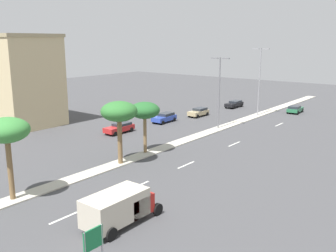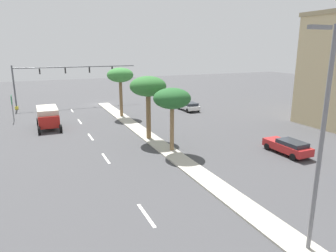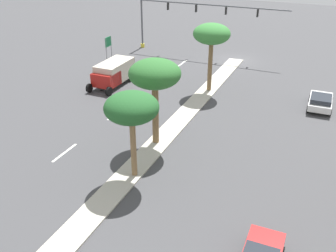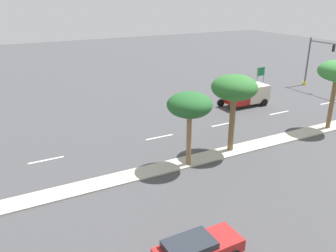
# 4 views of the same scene
# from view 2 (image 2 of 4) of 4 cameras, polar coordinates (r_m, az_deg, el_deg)

# --- Properties ---
(ground_plane) EXTENTS (160.00, 160.00, 0.00)m
(ground_plane) POSITION_cam_2_polar(r_m,az_deg,el_deg) (24.50, 4.97, -8.34)
(ground_plane) COLOR #424244
(median_curb) EXTENTS (1.80, 84.91, 0.12)m
(median_curb) POSITION_cam_2_polar(r_m,az_deg,el_deg) (17.76, 20.60, -18.43)
(median_curb) COLOR #B7B2A3
(median_curb) RESTS_ON ground
(lane_stripe_far) EXTENTS (0.20, 2.80, 0.01)m
(lane_stripe_far) POSITION_cam_2_polar(r_m,az_deg,el_deg) (49.94, -17.43, 2.76)
(lane_stripe_far) COLOR silver
(lane_stripe_far) RESTS_ON ground
(lane_stripe_inboard) EXTENTS (0.20, 2.80, 0.01)m
(lane_stripe_inboard) POSITION_cam_2_polar(r_m,az_deg,el_deg) (42.03, -16.08, 0.78)
(lane_stripe_inboard) COLOR silver
(lane_stripe_inboard) RESTS_ON ground
(lane_stripe_near) EXTENTS (0.20, 2.80, 0.01)m
(lane_stripe_near) POSITION_cam_2_polar(r_m,az_deg,el_deg) (34.50, -14.19, -1.98)
(lane_stripe_near) COLOR silver
(lane_stripe_near) RESTS_ON ground
(lane_stripe_trailing) EXTENTS (0.20, 2.80, 0.01)m
(lane_stripe_trailing) POSITION_cam_2_polar(r_m,az_deg,el_deg) (27.61, -11.48, -5.92)
(lane_stripe_trailing) COLOR silver
(lane_stripe_trailing) RESTS_ON ground
(lane_stripe_mid) EXTENTS (0.20, 2.80, 0.01)m
(lane_stripe_mid) POSITION_cam_2_polar(r_m,az_deg,el_deg) (18.53, -4.09, -16.21)
(lane_stripe_mid) COLOR silver
(lane_stripe_mid) RESTS_ON ground
(traffic_signal_gantry) EXTENTS (19.74, 0.53, 6.84)m
(traffic_signal_gantry) POSITION_cam_2_polar(r_m,az_deg,el_deg) (53.57, -20.70, 8.34)
(traffic_signal_gantry) COLOR #515459
(traffic_signal_gantry) RESTS_ON ground
(directional_road_sign) EXTENTS (0.10, 1.26, 3.39)m
(directional_road_sign) POSITION_cam_2_polar(r_m,az_deg,el_deg) (45.27, -27.02, 3.82)
(directional_road_sign) COLOR gray
(directional_road_sign) RESTS_ON ground
(palm_tree_outboard) EXTENTS (3.60, 3.60, 6.72)m
(palm_tree_outboard) POSITION_cam_2_polar(r_m,az_deg,el_deg) (42.98, -8.88, 9.20)
(palm_tree_outboard) COLOR brown
(palm_tree_outboard) RESTS_ON median_curb
(palm_tree_center) EXTENTS (3.76, 3.76, 6.54)m
(palm_tree_center) POSITION_cam_2_polar(r_m,az_deg,el_deg) (31.63, -3.73, 7.18)
(palm_tree_center) COLOR brown
(palm_tree_center) RESTS_ON median_curb
(palm_tree_rear) EXTENTS (3.42, 3.42, 5.82)m
(palm_tree_rear) POSITION_cam_2_polar(r_m,az_deg,el_deg) (27.76, 0.76, 5.01)
(palm_tree_rear) COLOR olive
(palm_tree_rear) RESTS_ON median_curb
(street_lamp_leading) EXTENTS (2.90, 0.24, 10.21)m
(street_lamp_leading) POSITION_cam_2_polar(r_m,az_deg,el_deg) (14.81, 26.91, -0.25)
(street_lamp_leading) COLOR slate
(street_lamp_leading) RESTS_ON median_curb
(sedan_white_far) EXTENTS (2.17, 4.09, 1.32)m
(sedan_white_far) POSITION_cam_2_polar(r_m,az_deg,el_deg) (47.56, 3.88, 3.71)
(sedan_white_far) COLOR silver
(sedan_white_far) RESTS_ON ground
(sedan_red_center) EXTENTS (1.93, 4.57, 1.37)m
(sedan_red_center) POSITION_cam_2_polar(r_m,az_deg,el_deg) (29.96, 21.39, -3.52)
(sedan_red_center) COLOR red
(sedan_red_center) RESTS_ON ground
(box_truck) EXTENTS (2.59, 5.96, 2.43)m
(box_truck) POSITION_cam_2_polar(r_m,az_deg,el_deg) (39.69, -21.42, 1.55)
(box_truck) COLOR #B21E19
(box_truck) RESTS_ON ground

